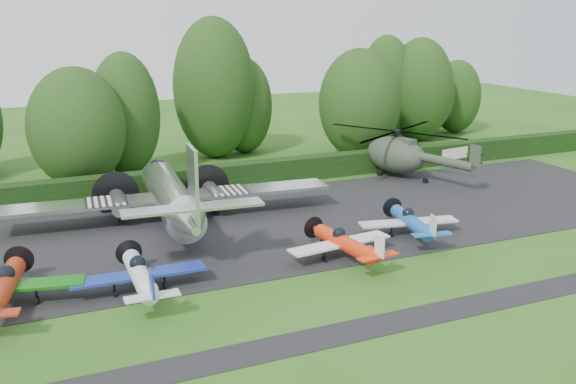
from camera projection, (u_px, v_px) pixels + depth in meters
name	position (u px, v px, depth m)	size (l,w,h in m)	color
ground	(291.00, 285.00, 35.21)	(160.00, 160.00, 0.00)	#285919
apron	(233.00, 231.00, 44.04)	(70.00, 18.00, 0.01)	black
taxiway_verge	(343.00, 334.00, 29.91)	(70.00, 2.00, 0.00)	black
hedgerow	(191.00, 191.00, 53.77)	(90.00, 1.60, 2.00)	black
transport_plane	(172.00, 197.00, 44.36)	(23.72, 18.19, 7.60)	silver
light_plane_red	(4.00, 287.00, 32.04)	(7.59, 7.98, 2.92)	#A2280E
light_plane_white	(140.00, 275.00, 33.72)	(7.13, 7.50, 2.74)	silver
light_plane_orange	(344.00, 243.00, 38.56)	(6.78, 7.13, 2.61)	red
light_plane_blue	(411.00, 222.00, 42.49)	(6.71, 7.05, 2.58)	#1B5CA4
helicopter	(396.00, 152.00, 58.06)	(13.24, 15.50, 4.26)	#323C2E
sign_board	(455.00, 155.00, 61.56)	(3.40, 0.13, 1.91)	#3F3326
tree_1	(359.00, 104.00, 64.96)	(8.27, 8.27, 11.10)	black
tree_3	(77.00, 128.00, 53.75)	(8.11, 8.11, 10.24)	black
tree_4	(456.00, 97.00, 78.97)	(5.90, 5.90, 8.94)	black
tree_5	(214.00, 88.00, 64.55)	(8.25, 8.25, 14.18)	black
tree_6	(386.00, 88.00, 73.67)	(6.32, 6.32, 12.09)	black
tree_8	(419.00, 90.00, 73.68)	(7.67, 7.67, 11.80)	black
tree_9	(244.00, 106.00, 67.28)	(5.91, 5.91, 10.01)	black
tree_10	(125.00, 114.00, 57.86)	(6.27, 6.27, 11.18)	black
tree_12	(417.00, 95.00, 77.60)	(9.08, 9.08, 9.62)	black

